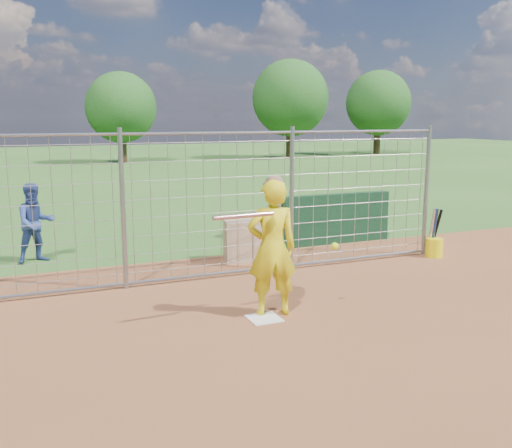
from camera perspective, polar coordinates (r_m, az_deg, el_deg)
name	(u,v)px	position (r m, az deg, el deg)	size (l,w,h in m)	color
ground	(258,315)	(8.19, 0.24, -9.05)	(100.00, 100.00, 0.00)	#2D591E
infield_dirt	(383,414)	(5.79, 12.58, -18.09)	(18.00, 18.00, 0.00)	brown
home_plate	(264,318)	(8.02, 0.81, -9.43)	(0.43, 0.43, 0.02)	silver
dugout_wall	(336,219)	(12.67, 8.03, 0.52)	(2.60, 0.20, 1.10)	#11381E
batter	(272,248)	(7.93, 1.61, -2.44)	(0.70, 0.46, 1.93)	yellow
bystander_a	(35,223)	(11.68, -21.19, 0.10)	(0.74, 0.58, 1.53)	navy
bystander_c	(274,207)	(13.06, 1.83, 1.70)	(0.94, 0.54, 1.45)	brown
equipment_bin	(246,241)	(11.04, -1.05, -1.68)	(0.80, 0.55, 0.80)	tan
equipment_in_play	(267,223)	(7.56, 1.09, 0.05)	(1.82, 0.18, 0.60)	silver
bucket_with_bats	(434,245)	(11.93, 17.39, -2.00)	(0.34, 0.35, 0.98)	yellow
backstop_fence	(212,207)	(9.70, -4.39, 1.72)	(9.08, 0.08, 2.60)	gray
tree_line	(122,100)	(35.77, -13.23, 11.95)	(44.66, 6.72, 6.48)	#3F2B19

